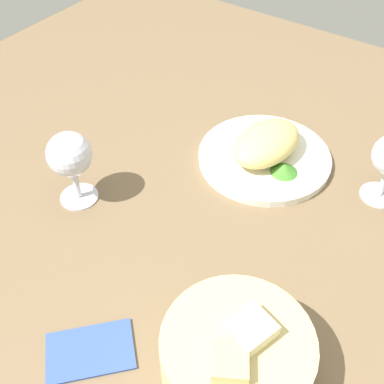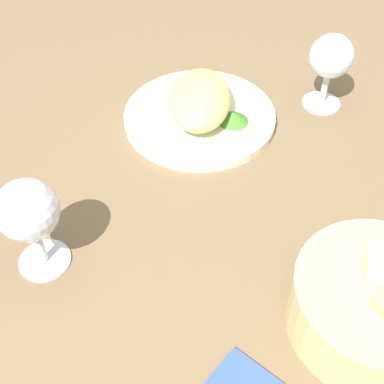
# 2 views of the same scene
# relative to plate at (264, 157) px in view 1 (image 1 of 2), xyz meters

# --- Properties ---
(ground_plane) EXTENTS (1.40, 1.40, 0.02)m
(ground_plane) POSITION_rel_plate_xyz_m (0.17, -0.05, -0.02)
(ground_plane) COLOR brown
(plate) EXTENTS (0.24, 0.24, 0.01)m
(plate) POSITION_rel_plate_xyz_m (0.00, 0.00, 0.00)
(plate) COLOR white
(plate) RESTS_ON ground_plane
(omelette) EXTENTS (0.16, 0.11, 0.05)m
(omelette) POSITION_rel_plate_xyz_m (0.00, 0.00, 0.03)
(omelette) COLOR #DFC771
(omelette) RESTS_ON plate
(lettuce_garnish) EXTENTS (0.05, 0.05, 0.02)m
(lettuce_garnish) POSITION_rel_plate_xyz_m (0.02, 0.05, 0.02)
(lettuce_garnish) COLOR #40832A
(lettuce_garnish) RESTS_ON plate
(bread_basket) EXTENTS (0.18, 0.18, 0.09)m
(bread_basket) POSITION_rel_plate_xyz_m (0.37, 0.16, 0.03)
(bread_basket) COLOR #CEB97B
(bread_basket) RESTS_ON ground_plane
(wine_glass_near) EXTENTS (0.07, 0.07, 0.13)m
(wine_glass_near) POSITION_rel_plate_xyz_m (0.26, -0.21, 0.08)
(wine_glass_near) COLOR silver
(wine_glass_near) RESTS_ON ground_plane
(folded_napkin) EXTENTS (0.13, 0.13, 0.01)m
(folded_napkin) POSITION_rel_plate_xyz_m (0.45, -0.00, -0.00)
(folded_napkin) COLOR #35519A
(folded_napkin) RESTS_ON ground_plane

